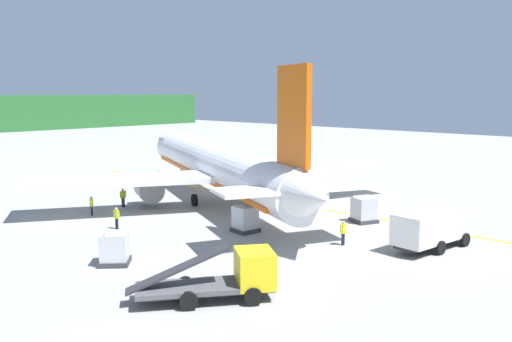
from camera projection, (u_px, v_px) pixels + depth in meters
name	position (u px, v px, depth m)	size (l,w,h in m)	color
airliner_foreground	(219.00, 166.00, 51.25)	(33.05, 39.21, 11.90)	white
service_truck_fuel	(433.00, 226.00, 36.30)	(6.69, 2.96, 2.56)	silver
service_truck_baggage	(229.00, 276.00, 27.47)	(6.78, 5.70, 2.77)	yellow
cargo_container_near	(364.00, 210.00, 43.69)	(2.26, 2.26, 2.10)	#333338
cargo_container_mid	(114.00, 249.00, 33.03)	(2.44, 2.44, 2.02)	#333338
cargo_container_far	(245.00, 219.00, 40.67)	(1.83, 1.83, 2.03)	#333338
crew_marshaller	(343.00, 231.00, 37.13)	(0.63, 0.25, 1.67)	#191E33
crew_loader_left	(123.00, 196.00, 49.41)	(0.63, 0.25, 1.67)	#191E33
crew_loader_right	(92.00, 204.00, 46.07)	(0.36, 0.60, 1.61)	#191E33
crew_supervisor	(117.00, 216.00, 41.51)	(0.23, 0.63, 1.65)	#191E33
apron_guide_line	(284.00, 202.00, 51.60)	(0.30, 60.00, 0.01)	yellow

